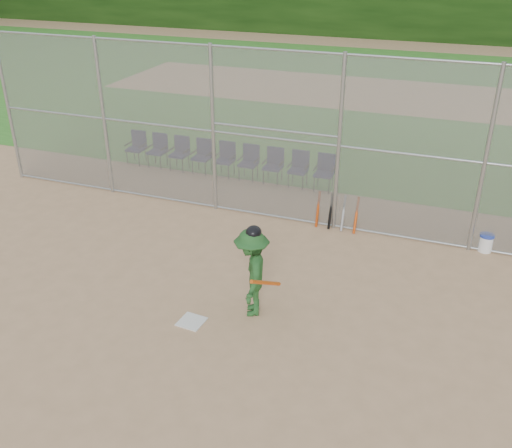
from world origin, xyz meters
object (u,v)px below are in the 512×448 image
(chair_0, at_px, (136,148))
(home_plate, at_px, (192,322))
(batter_at_plate, at_px, (252,272))
(water_cooler, at_px, (486,243))

(chair_0, bearing_deg, home_plate, -52.46)
(batter_at_plate, bearing_deg, home_plate, -143.28)
(home_plate, xyz_separation_m, water_cooler, (4.81, 4.51, 0.19))
(home_plate, height_order, batter_at_plate, batter_at_plate)
(batter_at_plate, relative_size, water_cooler, 4.40)
(home_plate, xyz_separation_m, batter_at_plate, (0.89, 0.66, 0.83))
(home_plate, bearing_deg, chair_0, 127.54)
(water_cooler, distance_m, chair_0, 10.02)
(home_plate, distance_m, water_cooler, 6.60)
(home_plate, relative_size, chair_0, 0.45)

